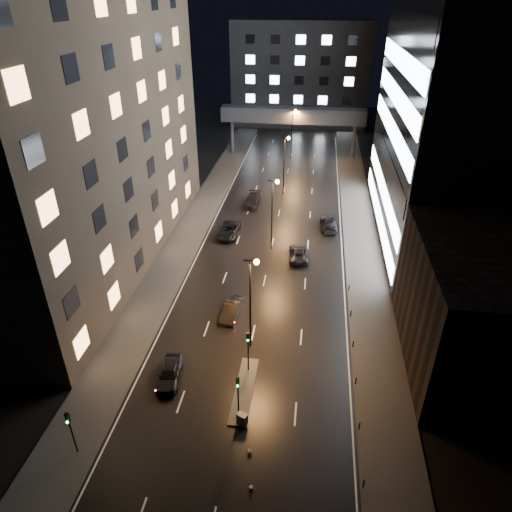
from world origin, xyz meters
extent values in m
plane|color=black|center=(0.00, 40.00, 0.00)|extent=(160.00, 160.00, 0.00)
cube|color=#383533|center=(-12.50, 35.00, 0.07)|extent=(5.00, 110.00, 0.15)
cube|color=#383533|center=(12.50, 35.00, 0.07)|extent=(5.00, 110.00, 0.15)
cube|color=#2D2319|center=(-22.50, 24.00, 20.00)|extent=(15.00, 48.00, 40.00)
cube|color=black|center=(20.00, 9.00, 6.00)|extent=(10.00, 18.00, 12.00)
cube|color=black|center=(25.00, 36.00, 22.50)|extent=(20.00, 36.00, 45.00)
cube|color=#333335|center=(0.00, 98.00, 12.50)|extent=(34.00, 14.00, 25.00)
cube|color=#333335|center=(0.00, 70.00, 8.50)|extent=(30.00, 3.00, 3.00)
cylinder|color=#333335|center=(-13.00, 70.00, 3.50)|extent=(0.80, 0.80, 7.00)
cylinder|color=#333335|center=(13.00, 70.00, 3.50)|extent=(0.80, 0.80, 7.00)
cube|color=#383533|center=(0.30, 2.00, 0.07)|extent=(1.60, 8.00, 0.15)
cylinder|color=black|center=(0.30, 4.50, 1.90)|extent=(0.12, 0.12, 3.50)
cube|color=black|center=(0.30, 4.50, 4.10)|extent=(0.28, 0.22, 0.90)
sphere|color=#0CFF33|center=(0.30, 4.36, 3.82)|extent=(0.18, 0.18, 0.18)
cylinder|color=black|center=(0.30, -1.00, 1.90)|extent=(0.12, 0.12, 3.50)
cube|color=black|center=(0.30, -1.00, 4.10)|extent=(0.28, 0.22, 0.90)
sphere|color=#0CFF33|center=(0.30, -1.14, 3.82)|extent=(0.18, 0.18, 0.18)
cylinder|color=black|center=(-11.50, -6.00, 1.75)|extent=(0.12, 0.12, 3.50)
cube|color=black|center=(-11.50, -6.00, 3.95)|extent=(0.28, 0.22, 0.90)
sphere|color=#0CFF33|center=(-11.50, -6.14, 3.67)|extent=(0.18, 0.18, 0.18)
cylinder|color=black|center=(10.20, -6.00, 0.45)|extent=(0.12, 0.12, 0.90)
cylinder|color=black|center=(10.20, -1.00, 0.45)|extent=(0.12, 0.12, 0.90)
cylinder|color=black|center=(10.20, 4.00, 0.45)|extent=(0.12, 0.12, 0.90)
cylinder|color=black|center=(10.20, 9.00, 0.45)|extent=(0.12, 0.12, 0.90)
cylinder|color=black|center=(10.20, 14.00, 0.45)|extent=(0.12, 0.12, 0.90)
cylinder|color=black|center=(10.20, 19.00, 0.45)|extent=(0.12, 0.12, 0.90)
cylinder|color=black|center=(0.00, 8.00, 5.00)|extent=(0.18, 0.18, 10.00)
cylinder|color=black|center=(0.00, 8.00, 10.00)|extent=(1.20, 0.12, 0.12)
sphere|color=#FF9E38|center=(0.60, 8.00, 9.90)|extent=(0.50, 0.50, 0.50)
cylinder|color=black|center=(0.00, 28.00, 5.00)|extent=(0.18, 0.18, 10.00)
cylinder|color=black|center=(0.00, 28.00, 10.00)|extent=(1.20, 0.12, 0.12)
sphere|color=#FF9E38|center=(0.60, 28.00, 9.90)|extent=(0.50, 0.50, 0.50)
cylinder|color=black|center=(0.00, 48.00, 5.00)|extent=(0.18, 0.18, 10.00)
cylinder|color=black|center=(0.00, 48.00, 10.00)|extent=(1.20, 0.12, 0.12)
sphere|color=#FF9E38|center=(0.60, 48.00, 9.90)|extent=(0.50, 0.50, 0.50)
cylinder|color=black|center=(0.00, 68.00, 5.00)|extent=(0.18, 0.18, 10.00)
cylinder|color=black|center=(0.00, 68.00, 10.00)|extent=(1.20, 0.12, 0.12)
sphere|color=#FF9E38|center=(0.60, 68.00, 9.90)|extent=(0.50, 0.50, 0.50)
imported|color=black|center=(-6.68, 2.41, 0.81)|extent=(2.47, 4.97, 1.63)
imported|color=black|center=(-2.72, 12.67, 0.78)|extent=(2.15, 4.91, 1.57)
imported|color=black|center=(-6.56, 31.25, 0.81)|extent=(2.78, 5.85, 1.61)
imported|color=black|center=(-4.61, 42.47, 0.82)|extent=(2.43, 5.69, 1.63)
imported|color=black|center=(3.85, 26.01, 0.74)|extent=(2.80, 5.45, 1.47)
imported|color=black|center=(7.85, 35.41, 0.83)|extent=(2.83, 5.89, 1.65)
cube|color=#515154|center=(0.70, -1.70, 0.69)|extent=(0.98, 0.82, 1.08)
cone|color=#FA330D|center=(2.24, -7.20, 0.25)|extent=(0.40, 0.40, 0.50)
cone|color=#D75D0B|center=(1.70, -4.27, 0.24)|extent=(0.49, 0.49, 0.48)
camera|label=1|loc=(5.22, -26.75, 31.00)|focal=32.00mm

